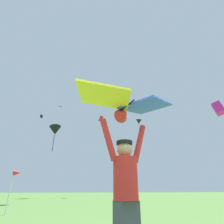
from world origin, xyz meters
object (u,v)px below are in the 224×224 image
Objects in this scene: distant_kite_red_mid_left at (101,119)px; held_stunt_kite at (125,105)px; marker_flag at (16,175)px; distant_kite_orange_far_center at (85,99)px; distant_kite_black_high_left at (55,131)px; distant_kite_black_mid_right at (139,122)px; kite_flyer_person at (126,191)px; distant_kite_black_low_left at (41,116)px; distant_kite_magenta_low_right at (218,108)px; distant_kite_red_high_right at (60,106)px.

held_stunt_kite is at bearing -95.83° from distant_kite_red_mid_left.
marker_flag is (-5.79, -17.90, -10.19)m from distant_kite_red_mid_left.
distant_kite_orange_far_center is 0.64× the size of distant_kite_black_high_left.
distant_kite_black_mid_right reaches higher than distant_kite_black_high_left.
kite_flyer_person is 0.80× the size of distant_kite_black_high_left.
distant_kite_black_low_left reaches higher than kite_flyer_person.
distant_kite_red_mid_left is 0.88× the size of distant_kite_magenta_low_right.
distant_kite_black_mid_right is at bearing 100.40° from distant_kite_magenta_low_right.
distant_kite_red_mid_left reaches higher than distant_kite_black_mid_right.
distant_kite_orange_far_center reaches higher than distant_kite_black_low_left.
distant_kite_black_mid_right is 13.55m from distant_kite_magenta_low_right.
held_stunt_kite is 26.11m from distant_kite_red_mid_left.
distant_kite_red_high_right is at bearing 100.09° from kite_flyer_person.
distant_kite_black_mid_right is (8.50, -4.02, -5.29)m from distant_kite_orange_far_center.
distant_kite_orange_far_center is 5.51m from distant_kite_red_high_right.
distant_kite_black_mid_right is 12.50m from distant_kite_red_high_right.
distant_kite_red_mid_left reaches higher than distant_kite_magenta_low_right.
distant_kite_red_high_right is (-3.73, -2.65, -3.07)m from distant_kite_orange_far_center.
distant_kite_black_low_left is 0.62× the size of distant_kite_magenta_low_right.
distant_kite_orange_far_center is at bearing 152.87° from distant_kite_red_mid_left.
distant_kite_red_mid_left is at bearing 117.47° from distant_kite_magenta_low_right.
distant_kite_black_mid_right is at bearing -6.37° from distant_kite_red_high_right.
distant_kite_red_high_right is 21.17m from distant_kite_magenta_low_right.
distant_kite_black_mid_right is 2.78× the size of distant_kite_black_low_left.
distant_kite_black_low_left is 14.53m from distant_kite_red_mid_left.
distant_kite_magenta_low_right is (14.59, -14.24, -5.71)m from distant_kite_red_high_right.
distant_kite_black_mid_right is at bearing 69.39° from held_stunt_kite.
distant_kite_magenta_low_right is at bearing 10.11° from marker_flag.
distant_kite_red_mid_left is at bearing 10.35° from distant_kite_red_high_right.
distant_kite_red_mid_left is (5.48, 10.62, 5.79)m from distant_kite_black_high_left.
distant_kite_red_mid_left is (2.83, -1.45, -4.20)m from distant_kite_orange_far_center.
kite_flyer_person is 29.63m from distant_kite_orange_far_center.
distant_kite_red_mid_left is at bearing -27.13° from distant_kite_orange_far_center.
distant_kite_black_high_left is 21.89m from distant_kite_black_low_left.
kite_flyer_person is 1.26m from held_stunt_kite.
distant_kite_black_mid_right reaches higher than held_stunt_kite.
kite_flyer_person is at bearing -79.91° from distant_kite_red_high_right.
distant_kite_orange_far_center is 1.96× the size of distant_kite_red_high_right.
distant_kite_orange_far_center reaches higher than marker_flag.
distant_kite_black_high_left is at bearing 160.37° from distant_kite_magenta_low_right.
distant_kite_black_low_left is at bearing 105.20° from held_stunt_kite.
distant_kite_red_high_right is (-12.23, 1.37, 2.22)m from distant_kite_black_mid_right.
distant_kite_red_high_right reaches higher than kite_flyer_person.
held_stunt_kite is 25.66m from distant_kite_red_high_right.
distant_kite_black_high_left is (-3.00, 13.50, 4.98)m from kite_flyer_person.
distant_kite_black_low_left is 0.70× the size of distant_kite_red_mid_left.
distant_kite_black_high_left is at bearing -72.94° from distant_kite_black_low_left.
distant_kite_magenta_low_right is (13.51, -4.82, 1.21)m from distant_kite_black_high_left.
held_stunt_kite is 0.79× the size of distant_kite_black_mid_right.
distant_kite_orange_far_center is 1.99× the size of distant_kite_black_low_left.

